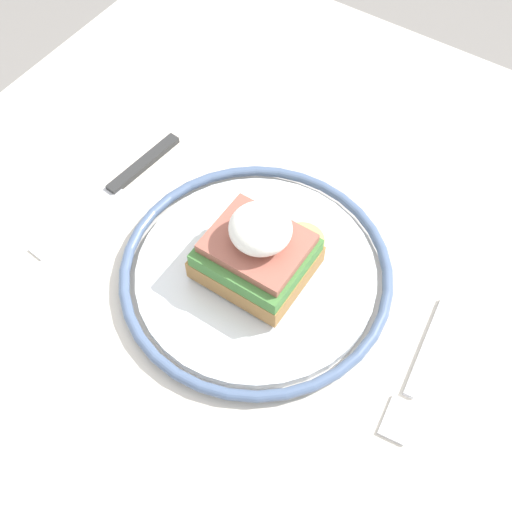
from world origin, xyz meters
The scene contains 6 objects.
ground_plane centered at (0.00, 0.00, 0.00)m, with size 6.00×6.00×0.00m, color gray.
dining_table centered at (0.00, 0.00, 0.63)m, with size 0.82×0.76×0.77m.
plate centered at (0.03, 0.02, 0.78)m, with size 0.25×0.25×0.02m.
sandwich centered at (0.03, 0.02, 0.82)m, with size 0.09×0.11×0.08m.
fork centered at (-0.13, 0.03, 0.77)m, with size 0.03×0.14×0.00m.
knife centered at (0.21, 0.01, 0.77)m, with size 0.03×0.19×0.01m.
Camera 1 is at (-0.14, 0.28, 1.28)m, focal length 45.00 mm.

